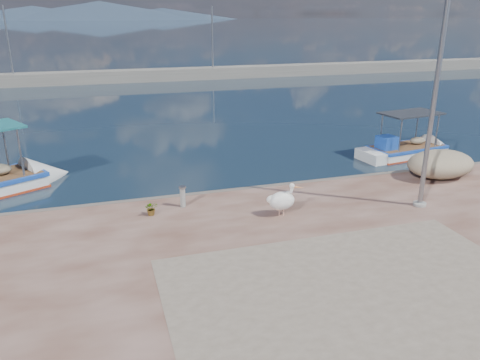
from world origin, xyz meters
name	(u,v)px	position (x,y,z in m)	size (l,w,h in m)	color
ground	(280,267)	(0.00, 0.00, 0.00)	(1400.00, 1400.00, 0.00)	#162635
quay_patch	(371,305)	(1.00, -3.00, 0.50)	(9.00, 7.00, 0.01)	gray
breakwater	(139,76)	(0.00, 40.00, 0.60)	(120.00, 2.20, 7.50)	gray
mountains	(95,11)	(4.39, 650.00, 9.51)	(370.00, 280.00, 22.00)	#28384C
boat_right	(405,152)	(10.05, 8.33, 0.20)	(5.48, 2.43, 2.55)	white
pelican	(282,200)	(0.97, 2.27, 1.03)	(1.17, 0.83, 1.12)	tan
lamp_post	(432,110)	(5.80, 1.69, 3.80)	(0.44, 0.96, 7.00)	gray
bollard_near	(183,196)	(-1.99, 3.93, 0.90)	(0.24, 0.24, 0.73)	gray
potted_plant	(151,208)	(-3.10, 3.54, 0.73)	(0.42, 0.37, 0.47)	#33722D
net_pile_c	(440,164)	(8.44, 3.96, 1.05)	(2.79, 1.99, 1.09)	#BCAA8B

